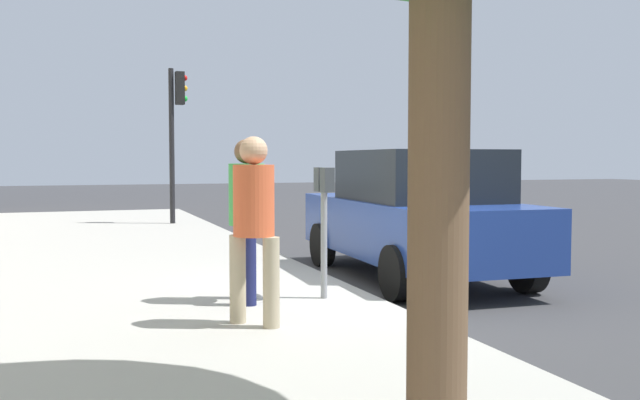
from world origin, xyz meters
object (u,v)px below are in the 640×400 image
pedestrian_bystander (254,216)px  parked_sedan_near (416,214)px  pedestrian_at_meter (247,207)px  traffic_signal (176,119)px  parking_meter (324,204)px

pedestrian_bystander → parked_sedan_near: bearing=0.9°
parked_sedan_near → pedestrian_at_meter: bearing=118.5°
pedestrian_at_meter → parked_sedan_near: bearing=36.0°
pedestrian_bystander → parked_sedan_near: 3.89m
pedestrian_bystander → traffic_signal: traffic_signal is taller
parking_meter → pedestrian_bystander: 1.39m
parking_meter → pedestrian_bystander: size_ratio=0.83×
parking_meter → traffic_signal: (9.57, 0.18, 1.41)m
parking_meter → pedestrian_at_meter: size_ratio=0.83×
parked_sedan_near → traffic_signal: traffic_signal is taller
pedestrian_at_meter → traffic_signal: bearing=93.6°
pedestrian_at_meter → traffic_signal: 9.60m
pedestrian_bystander → pedestrian_at_meter: bearing=39.8°
traffic_signal → pedestrian_at_meter: bearing=176.1°
pedestrian_at_meter → pedestrian_bystander: bearing=-92.8°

